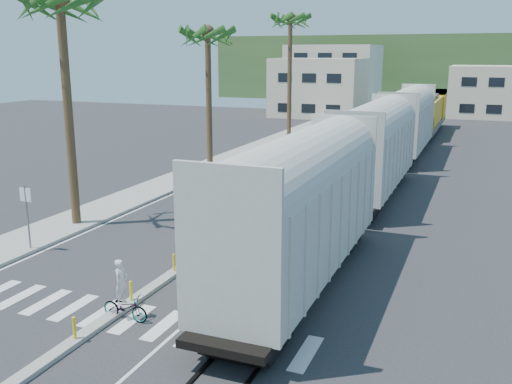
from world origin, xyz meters
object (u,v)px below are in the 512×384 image
street_sign (27,209)px  car_lead (218,192)px  cyclist (124,301)px  car_second (240,176)px

street_sign → car_lead: 11.14m
street_sign → car_lead: bearing=66.7°
street_sign → cyclist: bearing=-27.7°
car_lead → cyclist: bearing=-73.3°
cyclist → car_second: bearing=12.7°
car_lead → cyclist: 14.67m
car_second → cyclist: (4.12, -19.14, -0.07)m
street_sign → car_lead: (4.37, 10.17, -1.16)m
car_second → cyclist: size_ratio=2.19×
street_sign → car_second: size_ratio=0.66×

